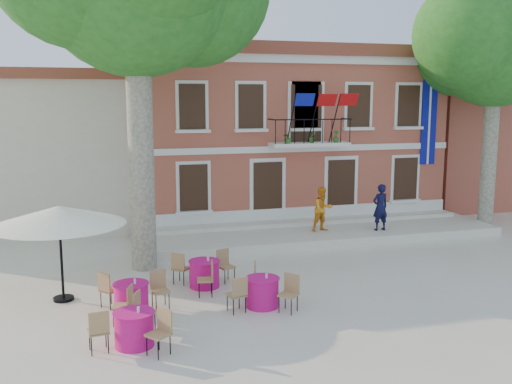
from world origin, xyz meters
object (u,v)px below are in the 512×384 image
object	(u,v)px
pedestrian_navy	(380,207)
cafe_table_3	(204,272)
cafe_table_0	(131,296)
pedestrian_orange	(323,209)
patio_umbrella	(59,216)
cafe_table_2	(134,327)
plane_tree_east	(496,44)
cafe_table_1	(262,291)

from	to	relation	value
pedestrian_navy	cafe_table_3	size ratio (longest dim) A/B	0.97
pedestrian_navy	cafe_table_0	bearing A→B (deg)	21.94
pedestrian_orange	cafe_table_3	distance (m)	6.97
patio_umbrella	cafe_table_3	distance (m)	4.24
patio_umbrella	cafe_table_2	size ratio (longest dim) A/B	1.84
pedestrian_navy	cafe_table_0	xyz separation A→B (m)	(-9.71, -5.37, -0.77)
plane_tree_east	patio_umbrella	xyz separation A→B (m)	(-16.53, -4.42, -5.16)
cafe_table_0	cafe_table_1	distance (m)	3.30
pedestrian_navy	cafe_table_3	bearing A→B (deg)	20.20
cafe_table_0	plane_tree_east	bearing A→B (deg)	21.56
patio_umbrella	cafe_table_0	xyz separation A→B (m)	(1.68, -1.44, -1.86)
cafe_table_1	cafe_table_2	distance (m)	3.65
plane_tree_east	cafe_table_3	world-z (taller)	plane_tree_east
cafe_table_2	plane_tree_east	bearing A→B (deg)	27.75
cafe_table_1	cafe_table_3	size ratio (longest dim) A/B	0.98
cafe_table_0	cafe_table_2	distance (m)	1.98
pedestrian_orange	cafe_table_3	world-z (taller)	pedestrian_orange
cafe_table_1	plane_tree_east	bearing A→B (deg)	28.70
plane_tree_east	pedestrian_orange	world-z (taller)	plane_tree_east
cafe_table_1	cafe_table_2	size ratio (longest dim) A/B	0.98
pedestrian_orange	cafe_table_3	bearing A→B (deg)	-152.30
cafe_table_0	cafe_table_1	world-z (taller)	same
cafe_table_1	cafe_table_2	world-z (taller)	same
plane_tree_east	cafe_table_0	xyz separation A→B (m)	(-14.84, -5.87, -7.02)
plane_tree_east	cafe_table_0	bearing A→B (deg)	-158.44
pedestrian_navy	cafe_table_1	size ratio (longest dim) A/B	0.98
pedestrian_navy	cafe_table_3	xyz separation A→B (m)	(-7.58, -3.90, -0.77)
plane_tree_east	pedestrian_orange	xyz separation A→B (m)	(-7.32, -0.04, -6.30)
pedestrian_orange	cafe_table_0	world-z (taller)	pedestrian_orange
plane_tree_east	cafe_table_2	xyz separation A→B (m)	(-14.91, -7.84, -7.02)
cafe_table_1	cafe_table_3	xyz separation A→B (m)	(-1.13, 1.95, 0.00)
cafe_table_2	cafe_table_3	world-z (taller)	same
cafe_table_1	patio_umbrella	bearing A→B (deg)	158.79
patio_umbrella	cafe_table_2	world-z (taller)	patio_umbrella
cafe_table_0	cafe_table_3	world-z (taller)	same
cafe_table_2	cafe_table_3	xyz separation A→B (m)	(2.20, 3.45, 0.00)
pedestrian_navy	cafe_table_2	size ratio (longest dim) A/B	0.96
cafe_table_0	patio_umbrella	bearing A→B (deg)	139.37
pedestrian_navy	plane_tree_east	bearing A→B (deg)	178.49
patio_umbrella	pedestrian_orange	size ratio (longest dim) A/B	2.01
patio_umbrella	cafe_table_1	world-z (taller)	patio_umbrella
plane_tree_east	pedestrian_orange	bearing A→B (deg)	-179.66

